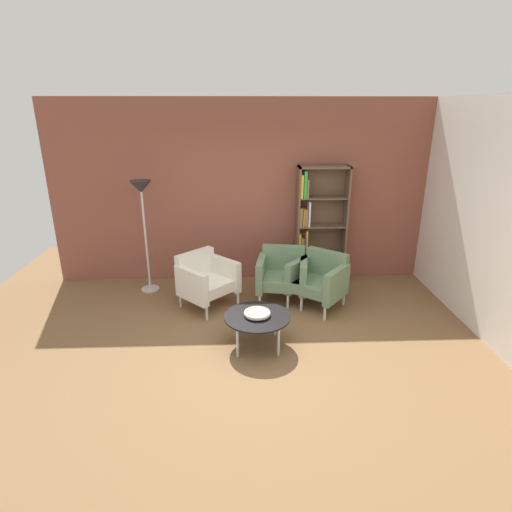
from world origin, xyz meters
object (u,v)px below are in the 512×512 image
object	(u,v)px
armchair_by_bookshelf	(206,279)
bookshelf_tall	(316,227)
armchair_near_window	(319,279)
coffee_table_low	(257,318)
decorative_bowl	(257,313)
armchair_corner_red	(282,273)
floor_lamp_torchiere	(142,200)

from	to	relation	value
armchair_by_bookshelf	bookshelf_tall	bearing A→B (deg)	-18.11
bookshelf_tall	armchair_near_window	size ratio (longest dim) A/B	2.00
bookshelf_tall	coffee_table_low	size ratio (longest dim) A/B	2.37
decorative_bowl	armchair_by_bookshelf	distance (m)	1.32
decorative_bowl	bookshelf_tall	bearing A→B (deg)	62.58
coffee_table_low	armchair_by_bookshelf	xyz separation A→B (m)	(-0.70, 1.12, 0.04)
armchair_near_window	coffee_table_low	bearing A→B (deg)	-92.42
armchair_corner_red	armchair_by_bookshelf	bearing A→B (deg)	-162.74
armchair_by_bookshelf	floor_lamp_torchiere	bearing A→B (deg)	103.54
decorative_bowl	armchair_corner_red	distance (m)	1.35
bookshelf_tall	armchair_by_bookshelf	xyz separation A→B (m)	(-1.73, -0.87, -0.51)
coffee_table_low	floor_lamp_torchiere	bearing A→B (deg)	133.97
coffee_table_low	floor_lamp_torchiere	xyz separation A→B (m)	(-1.64, 1.70, 1.08)
decorative_bowl	floor_lamp_torchiere	world-z (taller)	floor_lamp_torchiere
coffee_table_low	armchair_corner_red	xyz separation A→B (m)	(0.43, 1.28, 0.04)
armchair_corner_red	armchair_near_window	bearing A→B (deg)	-14.57
bookshelf_tall	decorative_bowl	bearing A→B (deg)	-117.42
coffee_table_low	armchair_by_bookshelf	distance (m)	1.32
armchair_by_bookshelf	floor_lamp_torchiere	distance (m)	1.51
armchair_corner_red	bookshelf_tall	bearing A→B (deg)	59.24
armchair_corner_red	armchair_near_window	xyz separation A→B (m)	(0.51, -0.23, 0.00)
bookshelf_tall	coffee_table_low	distance (m)	2.31
bookshelf_tall	armchair_near_window	world-z (taller)	bookshelf_tall
floor_lamp_torchiere	armchair_corner_red	bearing A→B (deg)	-11.47
floor_lamp_torchiere	decorative_bowl	bearing A→B (deg)	-46.03
armchair_corner_red	armchair_by_bookshelf	world-z (taller)	same
bookshelf_tall	decorative_bowl	size ratio (longest dim) A/B	5.94
coffee_table_low	armchair_near_window	distance (m)	1.41
bookshelf_tall	floor_lamp_torchiere	size ratio (longest dim) A/B	1.09
decorative_bowl	armchair_corner_red	bearing A→B (deg)	71.34
armchair_by_bookshelf	decorative_bowl	bearing A→B (deg)	-102.88
coffee_table_low	armchair_corner_red	world-z (taller)	armchair_corner_red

